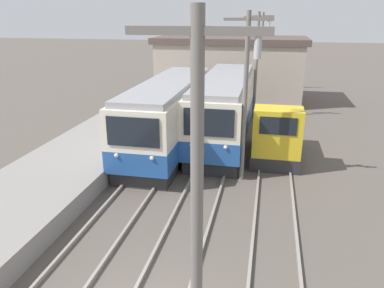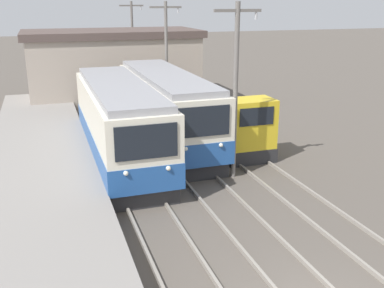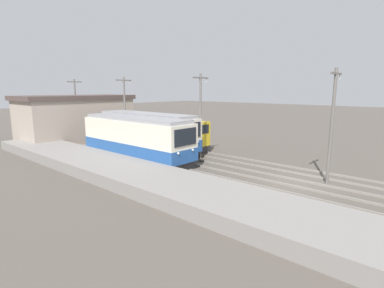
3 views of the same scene
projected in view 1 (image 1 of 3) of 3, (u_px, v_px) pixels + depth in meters
The scene contains 8 objects.
commuter_train_left at pixel (170, 118), 20.64m from camera, with size 2.84×11.45×3.79m.
commuter_train_center at pixel (224, 111), 21.94m from camera, with size 2.84×11.66×3.82m.
shunting_locomotive at pixel (276, 136), 19.30m from camera, with size 2.40×4.75×3.00m.
catenary_mast_near at pixel (197, 227), 5.95m from camera, with size 2.00×0.20×7.33m.
catenary_mast_mid at pixel (245, 93), 15.88m from camera, with size 2.00×0.20×7.33m.
catenary_mast_far at pixel (256, 63), 25.81m from camera, with size 2.00×0.20×7.33m.
catenary_mast_distant at pixel (261, 49), 35.74m from camera, with size 2.00×0.20×7.33m.
station_building at pixel (230, 68), 32.37m from camera, with size 12.60×6.30×5.33m.
Camera 1 is at (2.68, -6.70, 7.19)m, focal length 35.00 mm.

